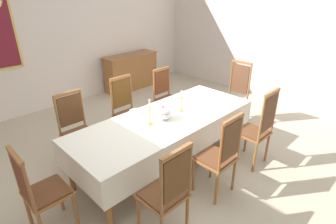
{
  "coord_description": "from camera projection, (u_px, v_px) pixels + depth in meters",
  "views": [
    {
      "loc": [
        -2.37,
        -2.43,
        2.44
      ],
      "look_at": [
        0.1,
        0.04,
        0.8
      ],
      "focal_mm": 28.33,
      "sensor_mm": 36.0,
      "label": 1
    }
  ],
  "objects": [
    {
      "name": "right_wall",
      "position": [
        286.0,
        23.0,
        5.7
      ],
      "size": [
        0.08,
        6.56,
        3.5
      ],
      "primitive_type": "cube",
      "color": "silver",
      "rests_on": "ground"
    },
    {
      "name": "spoon_secondary",
      "position": [
        180.0,
        96.0,
        4.52
      ],
      "size": [
        0.06,
        0.17,
        0.01
      ],
      "rotation": [
        0.0,
        0.0,
        -0.27
      ],
      "color": "gold",
      "rests_on": "tablecloth"
    },
    {
      "name": "spoon_primary",
      "position": [
        128.0,
        115.0,
        3.84
      ],
      "size": [
        0.06,
        0.17,
        0.01
      ],
      "rotation": [
        0.0,
        0.0,
        -0.25
      ],
      "color": "gold",
      "rests_on": "tablecloth"
    },
    {
      "name": "candlestick_west",
      "position": [
        150.0,
        115.0,
        3.51
      ],
      "size": [
        0.07,
        0.07,
        0.37
      ],
      "color": "gold",
      "rests_on": "tablecloth"
    },
    {
      "name": "back_wall",
      "position": [
        53.0,
        24.0,
        5.49
      ],
      "size": [
        7.23,
        0.08,
        3.5
      ],
      "primitive_type": "cube",
      "color": "silver",
      "rests_on": "ground"
    },
    {
      "name": "chair_north_a",
      "position": [
        77.0,
        128.0,
        3.86
      ],
      "size": [
        0.44,
        0.42,
        1.11
      ],
      "rotation": [
        0.0,
        0.0,
        3.14
      ],
      "color": "#946132",
      "rests_on": "ground"
    },
    {
      "name": "chair_south_c",
      "position": [
        258.0,
        128.0,
        3.82
      ],
      "size": [
        0.44,
        0.42,
        1.2
      ],
      "color": "#9B642F",
      "rests_on": "ground"
    },
    {
      "name": "candlestick_east",
      "position": [
        181.0,
        103.0,
        3.91
      ],
      "size": [
        0.07,
        0.07,
        0.33
      ],
      "color": "gold",
      "rests_on": "tablecloth"
    },
    {
      "name": "chair_south_b",
      "position": [
        220.0,
        154.0,
        3.24
      ],
      "size": [
        0.44,
        0.42,
        1.14
      ],
      "color": "#9C5A36",
      "rests_on": "ground"
    },
    {
      "name": "chair_north_b",
      "position": [
        127.0,
        109.0,
        4.44
      ],
      "size": [
        0.44,
        0.42,
        1.14
      ],
      "rotation": [
        0.0,
        0.0,
        3.14
      ],
      "color": "#925A36",
      "rests_on": "ground"
    },
    {
      "name": "chair_south_a",
      "position": [
        167.0,
        191.0,
        2.65
      ],
      "size": [
        0.44,
        0.42,
        1.13
      ],
      "color": "#955729",
      "rests_on": "ground"
    },
    {
      "name": "tablecloth",
      "position": [
        166.0,
        124.0,
        3.81
      ],
      "size": [
        2.84,
        1.09,
        0.38
      ],
      "color": "white",
      "rests_on": "dining_table"
    },
    {
      "name": "chair_north_c",
      "position": [
        166.0,
        96.0,
        5.04
      ],
      "size": [
        0.44,
        0.42,
        1.09
      ],
      "rotation": [
        0.0,
        0.0,
        3.14
      ],
      "color": "#9A5D36",
      "rests_on": "ground"
    },
    {
      "name": "sideboard",
      "position": [
        131.0,
        72.0,
        6.91
      ],
      "size": [
        1.44,
        0.48,
        0.9
      ],
      "rotation": [
        0.0,
        0.0,
        3.14
      ],
      "color": "#945D33",
      "rests_on": "ground"
    },
    {
      "name": "chair_head_east",
      "position": [
        235.0,
        94.0,
        4.99
      ],
      "size": [
        0.42,
        0.44,
        1.23
      ],
      "rotation": [
        0.0,
        0.0,
        1.57
      ],
      "color": "#9D5F3D",
      "rests_on": "ground"
    },
    {
      "name": "ground",
      "position": [
        166.0,
        162.0,
        4.12
      ],
      "size": [
        7.23,
        6.56,
        0.04
      ],
      "primitive_type": "cube",
      "color": "#B7AB99"
    },
    {
      "name": "chair_head_west",
      "position": [
        40.0,
        190.0,
        2.7
      ],
      "size": [
        0.42,
        0.44,
        1.07
      ],
      "rotation": [
        0.0,
        0.0,
        -1.57
      ],
      "color": "#9D5732",
      "rests_on": "ground"
    },
    {
      "name": "dining_table",
      "position": [
        166.0,
        122.0,
        3.8
      ],
      "size": [
        2.82,
        1.07,
        0.76
      ],
      "color": "#985E30",
      "rests_on": "ground"
    },
    {
      "name": "bowl_near_right",
      "position": [
        176.0,
        97.0,
        4.43
      ],
      "size": [
        0.14,
        0.14,
        0.04
      ],
      "color": "white",
      "rests_on": "tablecloth"
    },
    {
      "name": "bowl_near_left",
      "position": [
        136.0,
        112.0,
        3.9
      ],
      "size": [
        0.2,
        0.2,
        0.04
      ],
      "color": "white",
      "rests_on": "tablecloth"
    },
    {
      "name": "soup_tureen",
      "position": [
        163.0,
        113.0,
        3.69
      ],
      "size": [
        0.24,
        0.24,
        0.2
      ],
      "color": "white",
      "rests_on": "tablecloth"
    }
  ]
}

